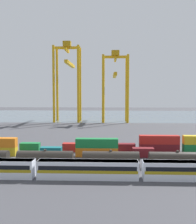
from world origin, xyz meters
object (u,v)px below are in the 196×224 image
at_px(shipping_container_8, 115,148).
at_px(gantry_crane_west, 68,74).
at_px(gantry_crane_central, 115,80).
at_px(shipping_container_3, 97,152).
at_px(shipping_container_9, 159,148).
at_px(freight_tank_row, 111,159).
at_px(passenger_train, 88,169).

relative_size(shipping_container_8, gantry_crane_west, 0.24).
relative_size(shipping_container_8, gantry_crane_central, 0.27).
xyz_separation_m(shipping_container_8, gantry_crane_central, (2.10, 87.12, 25.20)).
xyz_separation_m(gantry_crane_west, gantry_crane_central, (30.08, -0.20, -3.95)).
xyz_separation_m(shipping_container_3, shipping_container_8, (5.51, 6.19, 0.00)).
relative_size(shipping_container_9, gantry_crane_central, 0.27).
relative_size(shipping_container_8, shipping_container_9, 1.00).
distance_m(freight_tank_row, gantry_crane_west, 110.92).
height_order(shipping_container_8, shipping_container_9, same).
relative_size(passenger_train, gantry_crane_central, 1.48).
relative_size(passenger_train, gantry_crane_west, 1.31).
height_order(shipping_container_8, gantry_crane_central, gantry_crane_central).
distance_m(shipping_container_3, gantry_crane_west, 100.49).
height_order(passenger_train, gantry_crane_west, gantry_crane_west).
distance_m(gantry_crane_west, gantry_crane_central, 30.34).
distance_m(freight_tank_row, shipping_container_3, 11.12).
bearing_deg(shipping_container_8, gantry_crane_central, 88.62).
xyz_separation_m(shipping_container_9, gantry_crane_west, (-41.35, 87.32, 29.14)).
distance_m(freight_tank_row, gantry_crane_central, 106.65).
height_order(passenger_train, shipping_container_3, passenger_train).
xyz_separation_m(passenger_train, shipping_container_8, (6.60, 25.71, -0.84)).
xyz_separation_m(shipping_container_8, gantry_crane_west, (-27.99, 87.32, 29.14)).
height_order(freight_tank_row, shipping_container_8, freight_tank_row).
bearing_deg(shipping_container_3, shipping_container_9, 18.17).
height_order(shipping_container_3, gantry_crane_central, gantry_crane_central).
height_order(shipping_container_3, gantry_crane_west, gantry_crane_west).
bearing_deg(shipping_container_9, shipping_container_3, -161.83).
distance_m(passenger_train, freight_tank_row, 10.37).
bearing_deg(shipping_container_8, shipping_container_3, -131.66).
height_order(shipping_container_8, gantry_crane_west, gantry_crane_west).
height_order(passenger_train, shipping_container_9, passenger_train).
relative_size(passenger_train, freight_tank_row, 0.83).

